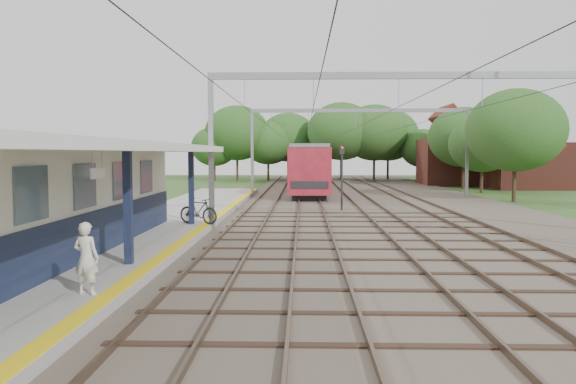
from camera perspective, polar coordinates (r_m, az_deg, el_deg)
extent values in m
plane|color=#2D4C1E|center=(10.32, 6.98, -15.86)|extent=(160.00, 160.00, 0.00)
cube|color=#473D33|center=(40.12, 8.62, -1.00)|extent=(18.00, 90.00, 0.10)
cube|color=gray|center=(24.78, -13.84, -3.84)|extent=(5.00, 52.00, 0.35)
cube|color=yellow|center=(24.25, -8.71, -3.51)|extent=(0.45, 52.00, 0.01)
cube|color=beige|center=(18.52, -23.90, -0.84)|extent=(3.20, 18.00, 3.40)
cube|color=#101934|center=(17.99, -19.14, -4.06)|extent=(0.06, 18.00, 1.40)
cube|color=slate|center=(17.85, -19.22, 0.72)|extent=(0.05, 16.00, 1.30)
cube|color=#101934|center=(16.50, -15.94, -1.55)|extent=(0.22, 0.22, 3.20)
cube|color=#101934|center=(25.20, -9.80, 0.40)|extent=(0.22, 0.22, 3.20)
cube|color=silver|center=(17.10, -22.16, 4.27)|extent=(6.40, 20.00, 0.24)
cube|color=white|center=(14.57, -18.76, 1.81)|extent=(0.06, 0.85, 0.26)
cube|color=brown|center=(39.93, -3.16, -0.80)|extent=(0.07, 88.00, 0.15)
cube|color=brown|center=(39.84, -1.11, -0.81)|extent=(0.07, 88.00, 0.15)
cube|color=brown|center=(39.80, 1.15, -0.81)|extent=(0.07, 88.00, 0.15)
cube|color=brown|center=(39.82, 3.21, -0.82)|extent=(0.07, 88.00, 0.15)
cube|color=brown|center=(39.95, 6.46, -0.82)|extent=(0.07, 88.00, 0.15)
cube|color=brown|center=(40.10, 8.50, -0.82)|extent=(0.07, 88.00, 0.15)
cube|color=brown|center=(40.42, 11.55, -0.82)|extent=(0.07, 88.00, 0.15)
cube|color=brown|center=(40.69, 13.54, -0.82)|extent=(0.07, 88.00, 0.15)
cube|color=gray|center=(24.99, -7.81, 3.95)|extent=(0.22, 0.22, 7.00)
cube|color=gray|center=(25.28, 11.90, 11.51)|extent=(17.00, 0.20, 0.30)
cube|color=gray|center=(44.85, -3.65, 3.97)|extent=(0.22, 0.22, 7.00)
cube|color=gray|center=(46.50, 17.75, 3.79)|extent=(0.22, 0.22, 7.00)
cube|color=gray|center=(45.01, 7.28, 8.22)|extent=(17.00, 0.20, 0.30)
cylinder|color=black|center=(39.79, -2.16, 6.86)|extent=(0.02, 88.00, 0.02)
cylinder|color=black|center=(39.71, 2.20, 6.86)|extent=(0.02, 88.00, 0.02)
cylinder|color=black|center=(39.93, 7.55, 6.82)|extent=(0.02, 88.00, 0.02)
cylinder|color=black|center=(40.46, 12.67, 6.72)|extent=(0.02, 88.00, 0.02)
cylinder|color=#382619|center=(71.27, -5.76, 2.30)|extent=(0.28, 0.28, 2.88)
ellipsoid|color=#1A4016|center=(71.25, -5.78, 5.13)|extent=(6.72, 6.72, 5.76)
cylinder|color=#382619|center=(72.76, -0.87, 2.21)|extent=(0.28, 0.28, 2.52)
ellipsoid|color=#1A4016|center=(72.73, -0.87, 4.64)|extent=(5.88, 5.88, 5.04)
cylinder|color=#382619|center=(69.75, 3.96, 2.42)|extent=(0.28, 0.28, 3.24)
ellipsoid|color=#1A4016|center=(69.75, 3.98, 5.68)|extent=(7.56, 7.56, 6.48)
cylinder|color=#382619|center=(72.25, 8.66, 2.23)|extent=(0.28, 0.28, 2.70)
ellipsoid|color=#1A4016|center=(72.23, 8.69, 4.84)|extent=(6.30, 6.30, 5.40)
cylinder|color=#382619|center=(50.15, 19.48, 1.19)|extent=(0.28, 0.28, 2.52)
ellipsoid|color=#1A4016|center=(50.11, 19.56, 4.71)|extent=(5.88, 5.88, 5.04)
cylinder|color=#382619|center=(65.66, 15.61, 2.03)|extent=(0.28, 0.28, 2.88)
ellipsoid|color=#1A4016|center=(65.64, 15.66, 5.11)|extent=(6.72, 6.72, 5.76)
cube|color=brown|center=(59.84, 23.08, 2.46)|extent=(7.00, 6.00, 4.50)
cube|color=maroon|center=(59.86, 23.16, 5.48)|extent=(4.99, 6.12, 4.99)
cube|color=brown|center=(63.96, 16.93, 2.91)|extent=(8.00, 6.00, 5.00)
cube|color=maroon|center=(63.99, 16.99, 5.96)|extent=(5.52, 6.12, 5.52)
imported|color=silver|center=(13.33, -19.82, -6.33)|extent=(0.66, 0.49, 1.63)
imported|color=black|center=(25.23, -9.10, -1.89)|extent=(2.02, 1.32, 1.18)
cube|color=black|center=(48.32, 2.07, 0.20)|extent=(2.45, 17.51, 0.44)
cube|color=maroon|center=(48.23, 2.07, 2.47)|extent=(3.07, 19.04, 3.36)
cube|color=black|center=(48.22, 2.07, 2.89)|extent=(3.11, 17.51, 0.95)
cube|color=slate|center=(48.22, 2.08, 4.60)|extent=(2.82, 19.04, 0.28)
cube|color=black|center=(67.93, 1.92, 1.29)|extent=(2.45, 17.51, 0.44)
cube|color=maroon|center=(67.86, 1.92, 2.90)|extent=(3.07, 19.04, 3.36)
cube|color=black|center=(67.86, 1.92, 3.20)|extent=(3.11, 17.51, 0.95)
cube|color=slate|center=(67.85, 1.92, 4.42)|extent=(2.82, 19.04, 0.28)
cylinder|color=black|center=(33.35, 5.49, 1.02)|extent=(0.13, 0.13, 3.57)
cube|color=black|center=(33.31, 5.51, 4.26)|extent=(0.28, 0.17, 0.49)
sphere|color=red|center=(33.21, 5.52, 4.51)|extent=(0.12, 0.12, 0.12)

